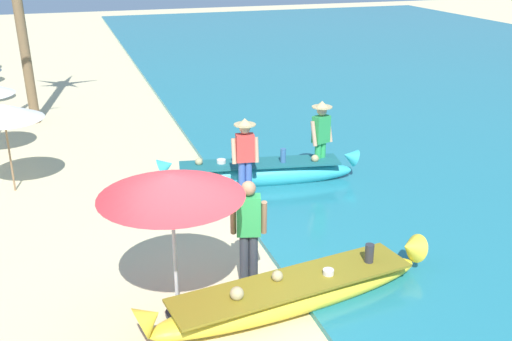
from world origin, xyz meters
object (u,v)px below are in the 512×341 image
Objects in this scene: person_tourist_customer at (249,228)px; boat_cyan_midground at (260,173)px; patio_umbrella_large at (171,187)px; boat_yellow_foreground at (293,293)px; person_vendor_assistant at (321,136)px; person_vendor_hatted at (245,153)px.

boat_cyan_midground is at bearing 69.19° from person_tourist_customer.
person_tourist_customer is at bearing 19.59° from patio_umbrella_large.
boat_cyan_midground is at bearing 77.54° from boat_yellow_foreground.
person_tourist_customer is 0.96× the size of person_vendor_assistant.
person_tourist_customer is at bearing -106.16° from person_vendor_hatted.
person_vendor_hatted is at bearing -166.43° from person_vendor_assistant.
boat_yellow_foreground is 2.69× the size of person_vendor_hatted.
person_tourist_customer is (-1.43, -3.77, 0.69)m from boat_cyan_midground.
person_vendor_assistant is at bearing -5.57° from boat_cyan_midground.
boat_yellow_foreground is at bearing -118.07° from person_vendor_assistant.
boat_cyan_midground is 1.04m from person_vendor_hatted.
person_vendor_hatted is 1.91m from person_vendor_assistant.
patio_umbrella_large is (-3.99, -4.06, 0.93)m from person_vendor_assistant.
person_vendor_hatted is 0.80× the size of patio_umbrella_large.
person_tourist_customer reaches higher than boat_cyan_midground.
person_tourist_customer is at bearing 118.17° from boat_yellow_foreground.
person_tourist_customer is (-0.92, -3.18, -0.02)m from person_vendor_hatted.
boat_yellow_foreground is at bearing -61.83° from person_tourist_customer.
boat_yellow_foreground is 4.08m from person_vendor_hatted.
person_vendor_hatted is (0.50, 3.98, 0.75)m from boat_yellow_foreground.
boat_yellow_foreground is 2.17× the size of patio_umbrella_large.
person_tourist_customer is at bearing -110.81° from boat_cyan_midground.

